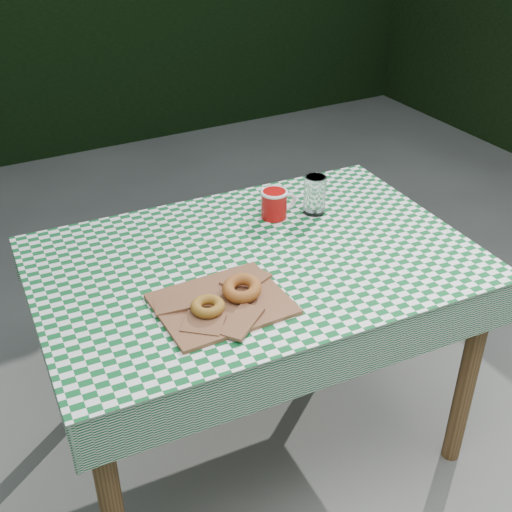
# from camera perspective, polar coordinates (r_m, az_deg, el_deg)

# --- Properties ---
(ground) EXTENTS (60.00, 60.00, 0.00)m
(ground) POSITION_cam_1_polar(r_m,az_deg,el_deg) (2.40, -1.67, -15.83)
(ground) COLOR #484844
(ground) RESTS_ON ground
(hedge_north) EXTENTS (7.00, 0.70, 1.80)m
(hedge_north) POSITION_cam_1_polar(r_m,az_deg,el_deg) (4.79, -20.50, 19.51)
(hedge_north) COLOR black
(hedge_north) RESTS_ON ground
(table) EXTENTS (1.31, 0.91, 0.75)m
(table) POSITION_cam_1_polar(r_m,az_deg,el_deg) (2.15, -0.04, -8.74)
(table) COLOR #53361C
(table) RESTS_ON ground
(tablecloth) EXTENTS (1.33, 0.93, 0.01)m
(tablecloth) POSITION_cam_1_polar(r_m,az_deg,el_deg) (1.92, -0.05, -0.16)
(tablecloth) COLOR #0D5525
(tablecloth) RESTS_ON table
(paper_bag) EXTENTS (0.34, 0.27, 0.02)m
(paper_bag) POSITION_cam_1_polar(r_m,az_deg,el_deg) (1.72, -3.01, -4.12)
(paper_bag) COLOR brown
(paper_bag) RESTS_ON tablecloth
(bagel_front) EXTENTS (0.10, 0.10, 0.03)m
(bagel_front) POSITION_cam_1_polar(r_m,az_deg,el_deg) (1.67, -4.25, -4.42)
(bagel_front) COLOR #A37121
(bagel_front) RESTS_ON paper_bag
(bagel_back) EXTENTS (0.15, 0.15, 0.03)m
(bagel_back) POSITION_cam_1_polar(r_m,az_deg,el_deg) (1.73, -1.25, -2.84)
(bagel_back) COLOR #A14821
(bagel_back) RESTS_ON paper_bag
(coffee_mug) EXTENTS (0.18, 0.18, 0.09)m
(coffee_mug) POSITION_cam_1_polar(r_m,az_deg,el_deg) (2.12, 1.59, 4.56)
(coffee_mug) COLOR #AB0B0B
(coffee_mug) RESTS_ON tablecloth
(drinking_glass) EXTENTS (0.08, 0.08, 0.13)m
(drinking_glass) POSITION_cam_1_polar(r_m,az_deg,el_deg) (2.15, 5.17, 5.37)
(drinking_glass) COLOR white
(drinking_glass) RESTS_ON tablecloth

